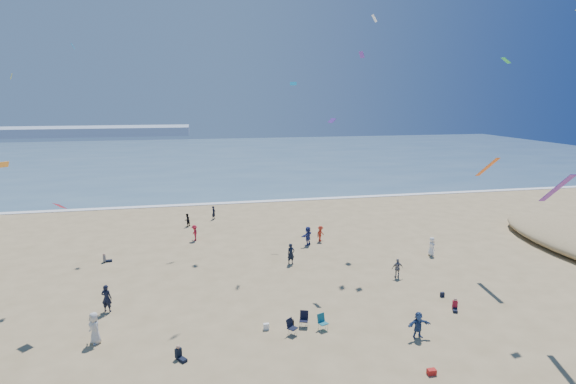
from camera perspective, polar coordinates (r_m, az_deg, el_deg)
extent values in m
cube|color=#476B84|center=(111.52, -10.18, 4.38)|extent=(220.00, 100.00, 0.06)
cube|color=white|center=(62.28, -8.76, -1.44)|extent=(220.00, 1.20, 0.08)
cube|color=#7A8EA8|center=(194.57, -28.99, 6.69)|extent=(110.00, 20.00, 3.20)
imported|color=#344090|center=(44.39, 2.53, -5.57)|extent=(1.61, 1.64, 1.88)
imported|color=black|center=(54.35, -9.41, -2.60)|extent=(0.61, 0.70, 1.60)
imported|color=red|center=(45.66, 4.14, -5.29)|extent=(1.17, 1.10, 1.59)
imported|color=white|center=(43.58, 17.77, -6.59)|extent=(0.62, 0.89, 1.73)
imported|color=gray|center=(37.68, 13.74, -9.39)|extent=(0.96, 0.44, 1.59)
imported|color=black|center=(51.90, -12.69, -3.49)|extent=(0.90, 0.92, 1.49)
imported|color=black|center=(39.43, 0.38, -7.87)|extent=(0.76, 0.58, 1.84)
imported|color=#AF192C|center=(46.68, -11.78, -5.10)|extent=(0.86, 1.17, 1.62)
imported|color=silver|center=(29.89, -23.36, -15.56)|extent=(1.05, 1.12, 1.92)
imported|color=black|center=(33.49, -22.05, -12.40)|extent=(0.81, 0.64, 1.94)
imported|color=navy|center=(29.32, 16.21, -15.89)|extent=(1.55, 0.58, 1.64)
cube|color=white|center=(29.38, -2.78, -16.70)|extent=(0.35, 0.20, 0.40)
cube|color=black|center=(29.79, 0.43, -16.28)|extent=(0.30, 0.22, 0.38)
cube|color=red|center=(26.48, 17.77, -20.92)|extent=(0.45, 0.30, 0.30)
cube|color=black|center=(35.44, 19.00, -12.21)|extent=(0.28, 0.18, 0.34)
cube|color=white|center=(44.03, 10.91, 20.83)|extent=(0.45, 0.62, 0.63)
cube|color=green|center=(34.94, 25.95, 14.79)|extent=(0.58, 0.55, 0.39)
cube|color=#662FA6|center=(47.39, 9.34, 16.83)|extent=(0.52, 0.66, 0.63)
cube|color=red|center=(31.80, -27.00, -1.59)|extent=(0.89, 0.89, 0.38)
cube|color=#0D89C3|center=(40.14, -25.64, 16.35)|extent=(0.30, 0.58, 0.42)
cube|color=#0C90C6|center=(47.72, 0.68, 13.60)|extent=(0.72, 0.40, 0.36)
cube|color=orange|center=(37.98, -32.51, 2.94)|extent=(0.75, 0.76, 0.43)
cube|color=#4E268D|center=(35.77, 5.60, 9.02)|extent=(0.51, 0.84, 0.35)
cube|color=yellow|center=(52.03, -31.71, 12.38)|extent=(0.39, 0.55, 0.54)
cube|color=#67269B|center=(30.32, 30.94, 0.37)|extent=(0.35, 3.14, 2.21)
cube|color=#E35A17|center=(39.57, 23.99, 2.90)|extent=(0.35, 2.64, 1.87)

